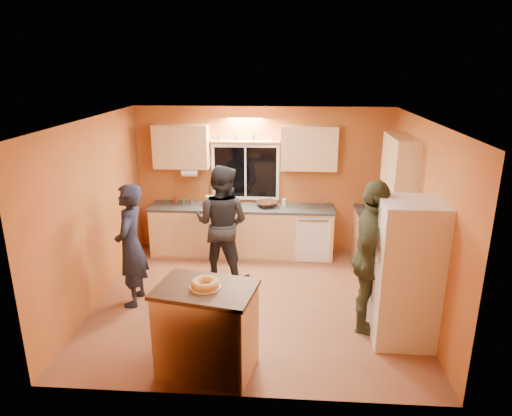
# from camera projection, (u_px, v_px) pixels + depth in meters

# --- Properties ---
(ground) EXTENTS (4.50, 4.50, 0.00)m
(ground) POSITION_uv_depth(u_px,v_px,m) (254.00, 301.00, 6.63)
(ground) COLOR brown
(ground) RESTS_ON ground
(room_shell) EXTENTS (4.54, 4.04, 2.61)m
(room_shell) POSITION_uv_depth(u_px,v_px,m) (264.00, 186.00, 6.53)
(room_shell) COLOR #B7742E
(room_shell) RESTS_ON ground
(back_counter) EXTENTS (4.23, 0.62, 0.90)m
(back_counter) POSITION_uv_depth(u_px,v_px,m) (262.00, 231.00, 8.11)
(back_counter) COLOR #DDAE74
(back_counter) RESTS_ON ground
(right_counter) EXTENTS (0.62, 1.84, 0.90)m
(right_counter) POSITION_uv_depth(u_px,v_px,m) (386.00, 262.00, 6.84)
(right_counter) COLOR #DDAE74
(right_counter) RESTS_ON ground
(refrigerator) EXTENTS (0.72, 0.70, 1.80)m
(refrigerator) POSITION_uv_depth(u_px,v_px,m) (406.00, 273.00, 5.47)
(refrigerator) COLOR silver
(refrigerator) RESTS_ON ground
(island) EXTENTS (1.17, 0.90, 1.02)m
(island) POSITION_uv_depth(u_px,v_px,m) (207.00, 328.00, 5.02)
(island) COLOR #DDAE74
(island) RESTS_ON ground
(bundt_pastry) EXTENTS (0.31, 0.31, 0.09)m
(bundt_pastry) POSITION_uv_depth(u_px,v_px,m) (205.00, 284.00, 4.85)
(bundt_pastry) COLOR tan
(bundt_pastry) RESTS_ON island
(person_left) EXTENTS (0.45, 0.66, 1.76)m
(person_left) POSITION_uv_depth(u_px,v_px,m) (131.00, 246.00, 6.34)
(person_left) COLOR black
(person_left) RESTS_ON ground
(person_center) EXTENTS (1.05, 0.91, 1.85)m
(person_center) POSITION_uv_depth(u_px,v_px,m) (222.00, 223.00, 7.09)
(person_center) COLOR black
(person_center) RESTS_ON ground
(person_right) EXTENTS (0.77, 1.25, 1.98)m
(person_right) POSITION_uv_depth(u_px,v_px,m) (371.00, 258.00, 5.66)
(person_right) COLOR #333924
(person_right) RESTS_ON ground
(mixing_bowl) EXTENTS (0.48, 0.48, 0.09)m
(mixing_bowl) POSITION_uv_depth(u_px,v_px,m) (267.00, 204.00, 7.99)
(mixing_bowl) COLOR black
(mixing_bowl) RESTS_ON back_counter
(utensil_crock) EXTENTS (0.14, 0.14, 0.17)m
(utensil_crock) POSITION_uv_depth(u_px,v_px,m) (209.00, 200.00, 8.05)
(utensil_crock) COLOR beige
(utensil_crock) RESTS_ON back_counter
(potted_plant) EXTENTS (0.33, 0.30, 0.30)m
(potted_plant) POSITION_uv_depth(u_px,v_px,m) (392.00, 224.00, 6.68)
(potted_plant) COLOR gray
(potted_plant) RESTS_ON right_counter
(red_box) EXTENTS (0.19, 0.17, 0.07)m
(red_box) POSITION_uv_depth(u_px,v_px,m) (387.00, 231.00, 6.73)
(red_box) COLOR maroon
(red_box) RESTS_ON right_counter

